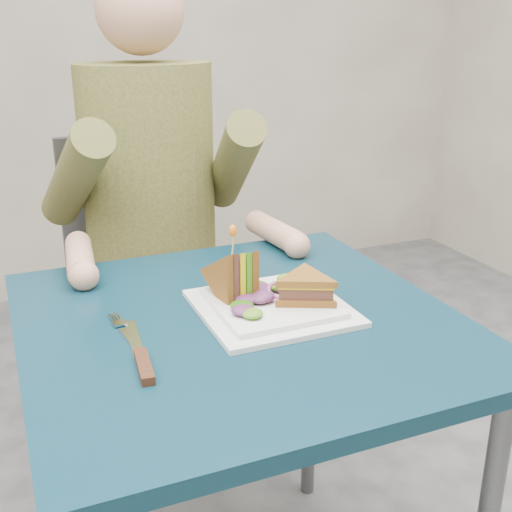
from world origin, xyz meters
name	(u,v)px	position (x,y,z in m)	size (l,w,h in m)	color
table	(240,357)	(0.00, 0.00, 0.65)	(0.75, 0.75, 0.73)	#082230
chair	(147,275)	(0.00, 0.73, 0.54)	(0.42, 0.40, 0.93)	#47474C
diner	(149,153)	(0.00, 0.62, 0.91)	(0.54, 0.59, 0.74)	brown
plate	(272,306)	(0.06, 0.00, 0.74)	(0.26, 0.26, 0.02)	white
sandwich_flat	(306,288)	(0.12, -0.02, 0.78)	(0.17, 0.17, 0.05)	brown
sandwich_upright	(233,279)	(0.01, 0.05, 0.78)	(0.09, 0.14, 0.14)	brown
fork	(128,336)	(-0.20, 0.00, 0.73)	(0.03, 0.18, 0.01)	silver
knife	(142,360)	(-0.20, -0.09, 0.74)	(0.04, 0.22, 0.02)	silver
toothpick	(233,246)	(0.01, 0.05, 0.85)	(0.00, 0.00, 0.06)	tan
toothpick_frill	(233,231)	(0.01, 0.05, 0.88)	(0.01, 0.01, 0.02)	orange
lettuce_spill	(272,293)	(0.07, 0.01, 0.76)	(0.15, 0.13, 0.02)	#337A14
onion_ring	(278,290)	(0.08, 0.01, 0.77)	(0.04, 0.04, 0.01)	#9E4C7A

